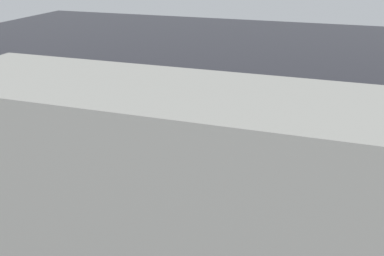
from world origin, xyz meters
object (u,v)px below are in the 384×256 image
Objects in this scene: moving_hatchback at (227,111)px; sign_post at (148,125)px; pedestrian at (122,138)px; fire_hydrant at (150,151)px.

sign_post is at bearing 64.19° from moving_hatchback.
pedestrian is 1.75m from sign_post.
moving_hatchback is at bearing -122.79° from fire_hydrant.
sign_post reaches higher than pedestrian.
pedestrian reaches higher than fire_hydrant.
fire_hydrant is at bearing 57.21° from moving_hatchback.
fire_hydrant is at bearing 173.96° from pedestrian.
fire_hydrant is 1.17m from pedestrian.
sign_post reaches higher than moving_hatchback.
sign_post is (-1.35, 0.65, 0.90)m from pedestrian.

